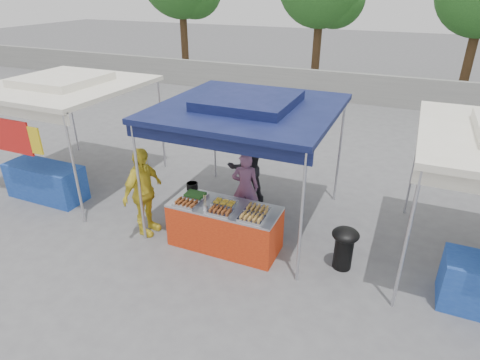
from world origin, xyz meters
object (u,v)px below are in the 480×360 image
at_px(helper_man, 246,166).
at_px(cooking_pot, 192,186).
at_px(vendor_woman, 245,187).
at_px(vendor_table, 225,226).
at_px(customer_person, 143,192).
at_px(wok_burner, 344,245).

bearing_deg(helper_man, cooking_pot, 29.69).
xyz_separation_m(vendor_woman, helper_man, (-0.29, 0.74, 0.11)).
bearing_deg(vendor_woman, vendor_table, 72.39).
height_order(vendor_table, helper_man, helper_man).
bearing_deg(helper_man, customer_person, 17.01).
xyz_separation_m(vendor_table, wok_burner, (2.11, 0.24, 0.03)).
bearing_deg(cooking_pot, customer_person, -144.74).
bearing_deg(vendor_woman, helper_man, -87.35).
distance_m(cooking_pot, helper_man, 1.49).
height_order(vendor_table, customer_person, customer_person).
height_order(wok_burner, helper_man, helper_man).
bearing_deg(cooking_pot, wok_burner, -2.08).
xyz_separation_m(wok_burner, vendor_woman, (-2.13, 0.76, 0.29)).
bearing_deg(wok_burner, cooking_pot, 157.16).
relative_size(vendor_table, vendor_woman, 1.35).
distance_m(vendor_woman, customer_person, 1.98).
bearing_deg(customer_person, vendor_table, -79.68).
distance_m(wok_burner, helper_man, 2.87).
bearing_deg(cooking_pot, vendor_woman, 38.30).
relative_size(cooking_pot, wok_burner, 0.28).
xyz_separation_m(wok_burner, customer_person, (-3.72, -0.43, 0.42)).
xyz_separation_m(cooking_pot, wok_burner, (2.96, -0.11, -0.46)).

